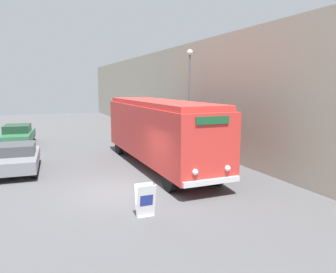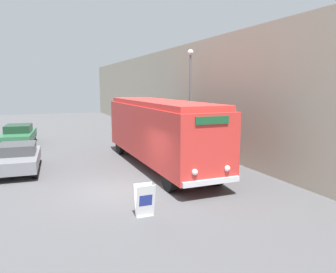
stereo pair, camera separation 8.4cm
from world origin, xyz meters
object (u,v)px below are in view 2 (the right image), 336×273
vintage_bus (159,129)px  parked_car_mid (19,135)px  sign_board (145,201)px  parked_car_near (18,158)px  streetlamp (190,87)px

vintage_bus → parked_car_mid: bearing=126.2°
sign_board → parked_car_near: parked_car_near is taller
streetlamp → parked_car_mid: 12.52m
vintage_bus → sign_board: bearing=-115.0°
parked_car_mid → vintage_bus: bearing=-48.0°
parked_car_near → parked_car_mid: bearing=95.4°
streetlamp → parked_car_mid: (-9.88, 6.92, -3.33)m
parked_car_near → parked_car_mid: size_ratio=0.88×
sign_board → streetlamp: 10.80m
vintage_bus → sign_board: (-2.76, -5.92, -1.43)m
parked_car_near → vintage_bus: bearing=-10.0°
sign_board → parked_car_mid: 15.88m
streetlamp → parked_car_near: bearing=-175.1°
vintage_bus → streetlamp: streetlamp is taller
vintage_bus → streetlamp: size_ratio=1.71×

